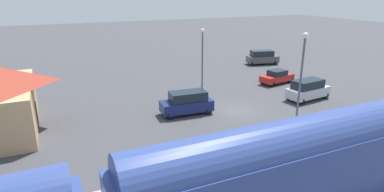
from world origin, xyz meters
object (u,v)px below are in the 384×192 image
(pedestrian_on_platform, at_px, (227,161))
(suv_silver, at_px, (308,89))
(sedan_red, at_px, (277,77))
(light_pole_lot_center, at_px, (202,53))
(suv_charcoal, at_px, (262,57))
(suv_navy, at_px, (187,102))
(light_pole_near_platform, at_px, (301,75))

(pedestrian_on_platform, relative_size, suv_silver, 0.34)
(sedan_red, xyz_separation_m, light_pole_lot_center, (0.05, 10.54, 3.78))
(suv_charcoal, bearing_deg, suv_navy, 127.15)
(sedan_red, height_order, light_pole_near_platform, light_pole_near_platform)
(pedestrian_on_platform, height_order, suv_silver, suv_silver)
(pedestrian_on_platform, distance_m, light_pole_lot_center, 17.81)
(suv_charcoal, height_order, light_pole_near_platform, light_pole_near_platform)
(suv_silver, height_order, light_pole_near_platform, light_pole_near_platform)
(pedestrian_on_platform, xyz_separation_m, suv_silver, (9.77, -15.77, -0.13))
(suv_charcoal, relative_size, light_pole_near_platform, 0.63)
(sedan_red, xyz_separation_m, suv_charcoal, (9.94, -5.06, 0.27))
(suv_silver, height_order, suv_navy, same)
(light_pole_near_platform, bearing_deg, pedestrian_on_platform, 110.01)
(pedestrian_on_platform, xyz_separation_m, light_pole_near_platform, (2.90, -7.95, 3.92))
(suv_charcoal, xyz_separation_m, light_pole_near_platform, (-23.29, 13.99, 4.05))
(suv_silver, distance_m, suv_navy, 13.58)
(suv_silver, xyz_separation_m, suv_navy, (1.51, 13.50, 0.00))
(pedestrian_on_platform, xyz_separation_m, suv_charcoal, (26.19, -21.94, -0.13))
(sedan_red, distance_m, light_pole_near_platform, 16.63)
(suv_navy, height_order, light_pole_lot_center, light_pole_lot_center)
(suv_navy, bearing_deg, pedestrian_on_platform, 168.63)
(sedan_red, relative_size, suv_navy, 0.94)
(suv_navy, xyz_separation_m, light_pole_lot_center, (5.01, -4.07, 3.51))
(suv_charcoal, xyz_separation_m, suv_navy, (-14.90, 19.67, 0.00))
(suv_silver, height_order, light_pole_lot_center, light_pole_lot_center)
(suv_charcoal, bearing_deg, pedestrian_on_platform, 140.05)
(light_pole_near_platform, bearing_deg, suv_charcoal, -30.99)
(sedan_red, relative_size, light_pole_lot_center, 0.64)
(suv_navy, height_order, light_pole_near_platform, light_pole_near_platform)
(sedan_red, bearing_deg, suv_navy, 108.74)
(suv_silver, distance_m, light_pole_lot_center, 11.99)
(light_pole_near_platform, bearing_deg, sedan_red, -33.78)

